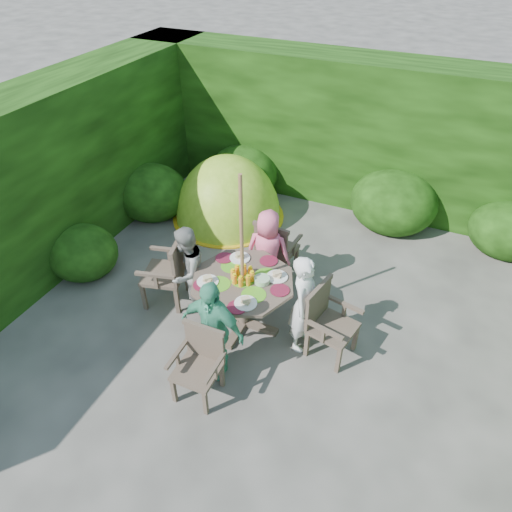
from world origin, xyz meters
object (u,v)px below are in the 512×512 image
at_px(garden_chair_right, 328,321).
at_px(child_front, 212,329).
at_px(child_back, 268,252).
at_px(garden_chair_front, 200,362).
at_px(child_right, 304,304).
at_px(parasol_pole, 242,258).
at_px(dome_tent, 228,217).
at_px(child_left, 187,271).
at_px(garden_chair_left, 169,270).
at_px(patio_table, 243,287).
at_px(garden_chair_back, 275,248).

relative_size(garden_chair_right, child_front, 0.69).
relative_size(child_back, child_front, 0.94).
height_order(garden_chair_right, garden_chair_front, garden_chair_right).
height_order(garden_chair_right, child_right, child_right).
height_order(parasol_pole, child_front, parasol_pole).
distance_m(child_right, dome_tent, 3.19).
relative_size(parasol_pole, child_back, 1.73).
xyz_separation_m(child_back, dome_tent, (-1.37, 1.44, -0.63)).
xyz_separation_m(child_left, child_back, (0.80, 0.80, -0.00)).
bearing_deg(garden_chair_front, parasol_pole, 89.63).
bearing_deg(child_right, dome_tent, 42.43).
bearing_deg(dome_tent, garden_chair_left, -67.05).
xyz_separation_m(child_left, child_front, (0.80, -0.80, 0.04)).
relative_size(patio_table, child_right, 0.99).
bearing_deg(parasol_pole, patio_table, 13.02).
bearing_deg(garden_chair_left, child_left, 71.06).
height_order(parasol_pole, child_left, parasol_pole).
height_order(garden_chair_front, child_left, child_left).
height_order(garden_chair_left, child_front, child_front).
xyz_separation_m(parasol_pole, child_left, (-0.80, -0.00, -0.46)).
distance_m(garden_chair_back, child_back, 0.33).
bearing_deg(patio_table, garden_chair_right, 1.09).
height_order(garden_chair_left, garden_chair_back, garden_chair_left).
relative_size(garden_chair_back, garden_chair_front, 1.09).
xyz_separation_m(patio_table, parasol_pole, (-0.00, -0.00, 0.46)).
distance_m(parasol_pole, dome_tent, 2.85).
distance_m(patio_table, dome_tent, 2.70).
bearing_deg(garden_chair_back, child_left, 58.94).
bearing_deg(garden_chair_front, garden_chair_back, 89.82).
relative_size(child_left, child_back, 1.00).
relative_size(garden_chair_right, child_left, 0.73).
xyz_separation_m(parasol_pole, garden_chair_left, (-1.09, 0.02, -0.57)).
relative_size(patio_table, garden_chair_front, 1.56).
bearing_deg(garden_chair_front, patio_table, 89.40).
relative_size(child_right, child_back, 1.06).
xyz_separation_m(parasol_pole, dome_tent, (-1.37, 2.24, -1.10)).
bearing_deg(child_left, parasol_pole, 86.49).
bearing_deg(garden_chair_left, child_right, 74.74).
xyz_separation_m(garden_chair_left, garden_chair_back, (1.08, 1.08, -0.04)).
distance_m(garden_chair_left, garden_chair_front, 1.57).
bearing_deg(child_right, garden_chair_back, 34.82).
height_order(garden_chair_right, dome_tent, dome_tent).
height_order(child_back, child_front, child_front).
xyz_separation_m(garden_chair_front, child_right, (0.80, 1.11, 0.22)).
xyz_separation_m(garden_chair_back, child_back, (0.01, -0.30, 0.14)).
bearing_deg(child_front, garden_chair_back, 93.26).
relative_size(parasol_pole, child_front, 1.64).
relative_size(patio_table, child_back, 1.04).
bearing_deg(garden_chair_left, garden_chair_front, 29.54).
bearing_deg(dome_tent, patio_table, -42.58).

